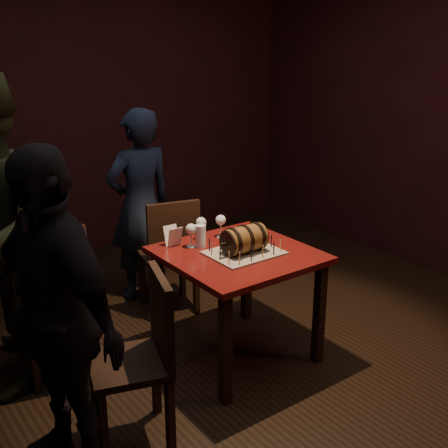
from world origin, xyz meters
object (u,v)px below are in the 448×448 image
(pub_table, at_px, (238,268))
(chair_back, at_px, (171,251))
(chair_left_front, at_px, (144,350))
(wine_glass_right, at_px, (221,221))
(chair_left_rear, at_px, (72,298))
(person_back, at_px, (140,206))
(wine_glass_mid, at_px, (201,224))
(wine_glass_left, at_px, (191,230))
(barrel_cake, at_px, (244,239))
(pint_of_ale, at_px, (201,237))
(person_left_front, at_px, (53,318))

(pub_table, bearing_deg, chair_back, 92.82)
(chair_left_front, bearing_deg, wine_glass_right, 33.78)
(chair_left_rear, height_order, person_back, person_back)
(wine_glass_mid, bearing_deg, wine_glass_left, -150.08)
(wine_glass_left, relative_size, wine_glass_right, 1.00)
(barrel_cake, height_order, wine_glass_left, barrel_cake)
(wine_glass_left, height_order, pint_of_ale, wine_glass_left)
(barrel_cake, xyz_separation_m, wine_glass_left, (-0.20, 0.30, 0.02))
(pub_table, relative_size, wine_glass_left, 5.59)
(barrel_cake, distance_m, chair_back, 0.89)
(pint_of_ale, xyz_separation_m, person_left_front, (-1.18, -0.53, 0.00))
(chair_back, height_order, chair_left_rear, same)
(pint_of_ale, relative_size, person_back, 0.10)
(pub_table, xyz_separation_m, chair_back, (-0.04, 0.78, -0.12))
(pub_table, height_order, pint_of_ale, pint_of_ale)
(pub_table, xyz_separation_m, chair_left_rear, (-0.95, 0.45, -0.12))
(pub_table, relative_size, wine_glass_mid, 5.59)
(wine_glass_left, xyz_separation_m, wine_glass_mid, (0.13, 0.07, -0.00))
(chair_back, bearing_deg, pub_table, -87.18)
(person_back, xyz_separation_m, person_left_front, (-1.26, -1.52, 0.05))
(chair_left_rear, bearing_deg, wine_glass_right, -9.14)
(pint_of_ale, height_order, chair_left_front, chair_left_front)
(chair_back, bearing_deg, person_left_front, -139.57)
(pint_of_ale, height_order, person_back, person_back)
(wine_glass_left, height_order, person_left_front, person_left_front)
(chair_left_rear, bearing_deg, person_back, 40.12)
(wine_glass_left, distance_m, person_back, 0.97)
(pub_table, relative_size, wine_glass_right, 5.59)
(barrel_cake, height_order, wine_glass_mid, barrel_cake)
(wine_glass_left, bearing_deg, pint_of_ale, -34.00)
(wine_glass_left, xyz_separation_m, person_back, (0.14, 0.96, -0.09))
(wine_glass_right, distance_m, chair_left_front, 1.21)
(chair_left_front, bearing_deg, person_back, 61.98)
(person_left_front, bearing_deg, wine_glass_left, 105.00)
(chair_left_front, relative_size, person_left_front, 0.56)
(wine_glass_mid, xyz_separation_m, person_back, (0.01, 0.88, -0.09))
(wine_glass_mid, bearing_deg, chair_left_front, -140.48)
(pub_table, bearing_deg, wine_glass_right, 75.63)
(pub_table, height_order, wine_glass_right, wine_glass_right)
(wine_glass_left, bearing_deg, person_left_front, -153.57)
(chair_left_front, bearing_deg, person_left_front, 174.16)
(chair_back, bearing_deg, wine_glass_right, -77.13)
(wine_glass_mid, distance_m, chair_left_rear, 0.96)
(wine_glass_left, distance_m, pint_of_ale, 0.08)
(wine_glass_mid, relative_size, wine_glass_right, 1.00)
(pint_of_ale, relative_size, chair_back, 0.16)
(pint_of_ale, bearing_deg, person_back, 85.04)
(pub_table, height_order, person_back, person_back)
(chair_left_rear, bearing_deg, barrel_cake, -27.55)
(barrel_cake, bearing_deg, chair_back, 93.53)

